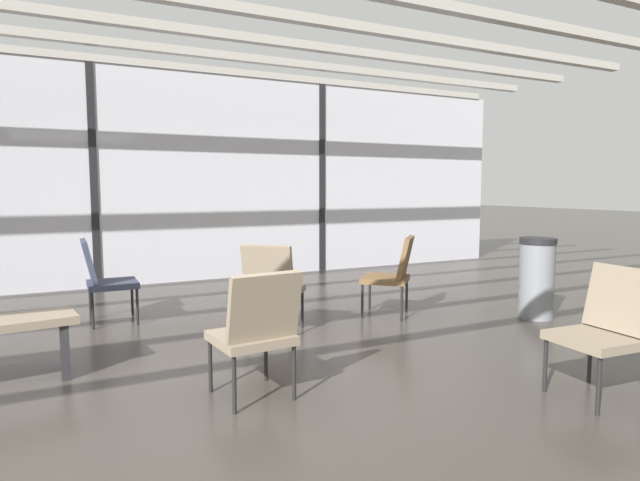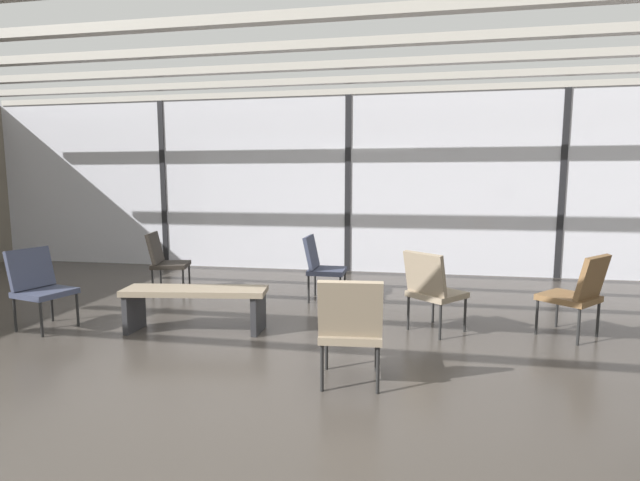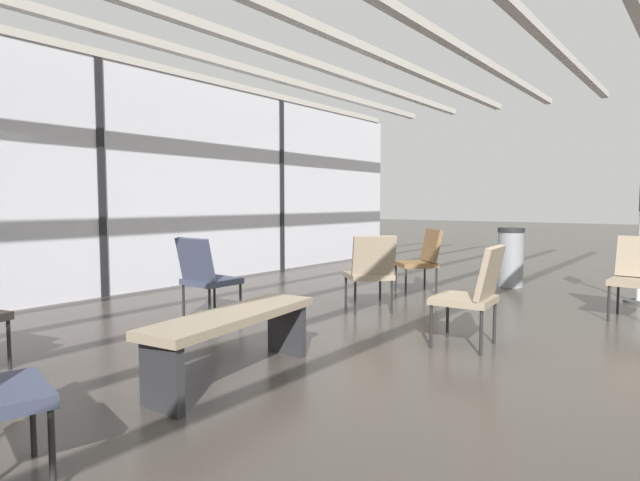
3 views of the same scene
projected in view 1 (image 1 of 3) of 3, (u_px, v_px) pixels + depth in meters
The scene contains 11 objects.
ground_plane at pixel (180, 448), 2.87m from camera, with size 60.00×60.00×0.00m, color #38332D.
glass_curtain_wall at pixel (93, 177), 7.33m from camera, with size 14.00×0.08×3.07m, color silver.
window_mullion_1 at pixel (93, 177), 7.33m from camera, with size 0.10×0.12×3.07m, color black.
window_mullion_2 at pixel (321, 179), 8.91m from camera, with size 0.10×0.12×3.07m, color black.
parked_airplane at pixel (117, 162), 12.05m from camera, with size 13.63×3.93×3.93m.
lounge_chair_0 at pixel (394, 271), 5.80m from camera, with size 0.71×0.71×0.87m.
lounge_chair_1 at pixel (256, 327), 3.47m from camera, with size 0.52×0.56×0.87m.
lounge_chair_2 at pixel (103, 276), 5.47m from camera, with size 0.53×0.49×0.87m.
lounge_chair_4 at pixel (272, 283), 5.08m from camera, with size 0.71×0.71×0.87m.
lounge_chair_5 at pixel (606, 324), 3.55m from camera, with size 0.56×0.51×0.87m.
trash_bin at pixel (537, 278), 5.71m from camera, with size 0.38×0.38×0.86m.
Camera 1 is at (-0.57, -2.79, 1.40)m, focal length 30.09 mm.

